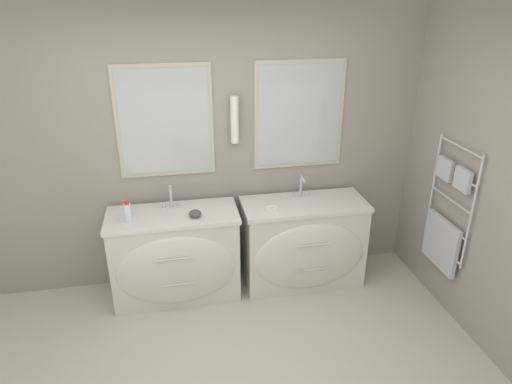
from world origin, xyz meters
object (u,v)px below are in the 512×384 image
object	(u,v)px
vanity_right	(304,243)
toiletry_bottle	(128,212)
vanity_left	(176,256)
amenity_bowl	(195,214)

from	to	relation	value
vanity_right	toiletry_bottle	distance (m)	1.64
vanity_left	vanity_right	world-z (taller)	same
amenity_bowl	vanity_left	bearing A→B (deg)	159.77
vanity_right	amenity_bowl	xyz separation A→B (m)	(-1.01, -0.07, 0.44)
toiletry_bottle	vanity_left	bearing A→B (deg)	8.14
vanity_left	amenity_bowl	bearing A→B (deg)	-20.23
amenity_bowl	toiletry_bottle	bearing A→B (deg)	177.97
toiletry_bottle	amenity_bowl	bearing A→B (deg)	-2.03
vanity_right	toiletry_bottle	size ratio (longest dim) A/B	6.16
vanity_left	toiletry_bottle	xyz separation A→B (m)	(-0.36, -0.05, 0.50)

